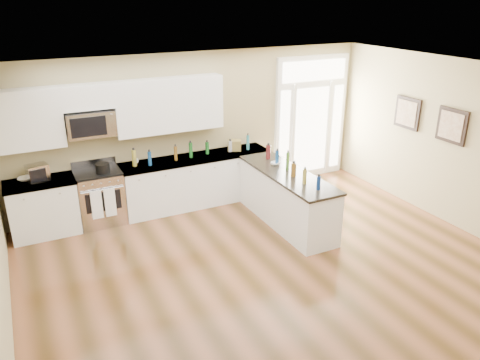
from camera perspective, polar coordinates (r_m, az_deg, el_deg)
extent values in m
plane|color=#462F13|center=(6.30, 9.15, -15.15)|extent=(8.00, 8.00, 0.00)
plane|color=tan|center=(8.90, -5.27, 6.37)|extent=(7.00, 0.00, 7.00)
plane|color=white|center=(5.14, 11.03, 10.69)|extent=(8.00, 8.00, 0.00)
cube|color=white|center=(8.38, -22.81, -3.24)|extent=(1.06, 0.62, 0.90)
cube|color=black|center=(8.55, -22.42, -5.67)|extent=(1.02, 0.52, 0.10)
cube|color=black|center=(8.21, -23.28, -0.26)|extent=(1.10, 0.66, 0.04)
cube|color=white|center=(8.87, -5.26, -0.16)|extent=(2.81, 0.62, 0.90)
cube|color=black|center=(9.03, -5.17, -2.51)|extent=(2.77, 0.52, 0.10)
cube|color=black|center=(8.71, -5.36, 2.71)|extent=(2.85, 0.66, 0.04)
cube|color=white|center=(8.12, 5.65, -2.32)|extent=(0.65, 2.28, 0.90)
cube|color=black|center=(8.29, 5.55, -4.84)|extent=(0.61, 2.18, 0.10)
cube|color=black|center=(7.94, 5.77, 0.78)|extent=(0.69, 2.32, 0.04)
cube|color=white|center=(8.06, -24.50, 6.72)|extent=(1.04, 0.33, 0.95)
cube|color=white|center=(8.44, -8.63, 9.03)|extent=(1.94, 0.33, 0.95)
cube|color=white|center=(8.08, -18.19, 9.63)|extent=(0.82, 0.33, 0.40)
cube|color=silver|center=(8.14, -17.79, 6.57)|extent=(0.78, 0.40, 0.42)
cube|color=black|center=(7.93, -17.96, 6.17)|extent=(0.56, 0.01, 0.32)
cube|color=white|center=(10.06, 8.59, 7.44)|extent=(1.70, 0.08, 2.60)
cube|color=white|center=(10.08, 8.67, 6.00)|extent=(0.78, 0.02, 1.80)
cube|color=white|center=(9.73, 5.45, 5.57)|extent=(0.22, 0.02, 1.80)
cube|color=white|center=(10.46, 11.67, 6.38)|extent=(0.22, 0.02, 1.80)
cube|color=white|center=(9.82, 9.09, 13.03)|extent=(1.50, 0.02, 0.40)
cube|color=black|center=(9.25, 19.74, 7.70)|extent=(0.04, 0.58, 0.58)
cube|color=olive|center=(9.23, 19.63, 7.69)|extent=(0.01, 0.46, 0.46)
cube|color=black|center=(8.61, 24.42, 6.04)|extent=(0.04, 0.58, 0.58)
cube|color=olive|center=(8.59, 24.31, 6.02)|extent=(0.01, 0.46, 0.46)
cube|color=silver|center=(8.45, -16.66, -2.11)|extent=(0.76, 0.62, 0.92)
cube|color=black|center=(8.28, -17.01, 0.89)|extent=(0.76, 0.60, 0.03)
cube|color=silver|center=(8.53, -17.44, 2.01)|extent=(0.76, 0.04, 0.14)
cube|color=black|center=(8.14, -16.29, -2.55)|extent=(0.58, 0.01, 0.34)
cylinder|color=silver|center=(8.03, -16.42, -1.18)|extent=(0.70, 0.02, 0.02)
cube|color=white|center=(8.10, -17.06, -2.91)|extent=(0.18, 0.02, 0.50)
cube|color=white|center=(8.13, -15.54, -2.64)|extent=(0.18, 0.02, 0.50)
cylinder|color=black|center=(8.16, -16.42, 1.44)|extent=(0.30, 0.30, 0.18)
cube|color=silver|center=(8.18, -23.45, 0.81)|extent=(0.37, 0.31, 0.27)
cube|color=olive|center=(9.01, -0.69, 4.27)|extent=(0.30, 0.27, 0.20)
imported|color=white|center=(8.32, -24.78, 0.13)|extent=(0.26, 0.26, 0.05)
imported|color=white|center=(8.27, 4.32, 2.01)|extent=(0.17, 0.17, 0.05)
imported|color=white|center=(8.50, -12.65, 2.25)|extent=(0.15, 0.15, 0.09)
cylinder|color=#19591E|center=(8.82, -4.02, 3.91)|extent=(0.07, 0.07, 0.23)
cylinder|color=navy|center=(8.34, -10.96, 2.58)|extent=(0.06, 0.06, 0.25)
cylinder|color=brown|center=(8.53, -7.85, 3.24)|extent=(0.06, 0.06, 0.26)
cylinder|color=olive|center=(8.36, -12.78, 2.62)|extent=(0.08, 0.08, 0.29)
cylinder|color=#26727F|center=(9.03, 0.97, 4.59)|extent=(0.06, 0.06, 0.29)
cylinder|color=#591919|center=(8.53, 3.47, 3.42)|extent=(0.08, 0.08, 0.26)
cylinder|color=#B2B2B7|center=(8.94, -1.19, 4.14)|extent=(0.08, 0.08, 0.20)
cylinder|color=navy|center=(7.27, 9.56, -0.37)|extent=(0.06, 0.06, 0.22)
cylinder|color=#3F7226|center=(8.00, 5.83, 2.29)|extent=(0.06, 0.06, 0.31)
cylinder|color=#19591E|center=(8.64, -6.02, 3.65)|extent=(0.07, 0.07, 0.28)
cylinder|color=navy|center=(8.30, 4.56, 2.78)|extent=(0.06, 0.06, 0.24)
cylinder|color=brown|center=(7.75, 6.56, 1.25)|extent=(0.09, 0.09, 0.23)
cylinder|color=olive|center=(7.46, 7.88, 0.42)|extent=(0.06, 0.06, 0.24)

